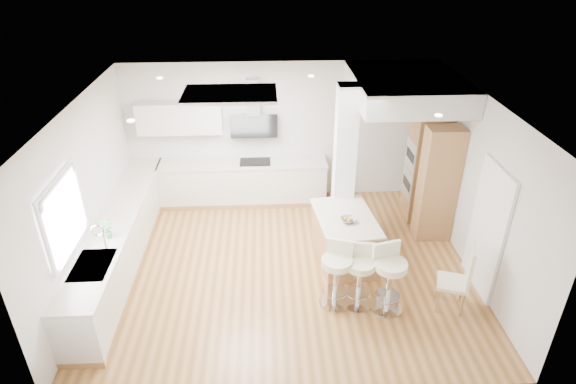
{
  "coord_description": "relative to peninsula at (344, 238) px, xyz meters",
  "views": [
    {
      "loc": [
        -0.28,
        -6.42,
        4.94
      ],
      "look_at": [
        0.06,
        0.4,
        1.2
      ],
      "focal_mm": 30.0,
      "sensor_mm": 36.0,
      "label": 1
    }
  ],
  "objects": [
    {
      "name": "ground",
      "position": [
        -0.99,
        -0.16,
        -0.42
      ],
      "size": [
        6.0,
        6.0,
        0.0
      ],
      "primitive_type": "plane",
      "color": "#AB753F",
      "rests_on": "ground"
    },
    {
      "name": "ceiling",
      "position": [
        -0.99,
        -0.16,
        -0.42
      ],
      "size": [
        6.0,
        5.0,
        0.02
      ],
      "primitive_type": "cube",
      "color": "silver",
      "rests_on": "ground"
    },
    {
      "name": "wall_back",
      "position": [
        -0.99,
        2.34,
        0.98
      ],
      "size": [
        6.0,
        0.04,
        2.8
      ],
      "primitive_type": "cube",
      "color": "silver",
      "rests_on": "ground"
    },
    {
      "name": "wall_left",
      "position": [
        -3.99,
        -0.16,
        0.98
      ],
      "size": [
        0.04,
        5.0,
        2.8
      ],
      "primitive_type": "cube",
      "color": "silver",
      "rests_on": "ground"
    },
    {
      "name": "wall_right",
      "position": [
        2.01,
        -0.16,
        0.98
      ],
      "size": [
        0.04,
        5.0,
        2.8
      ],
      "primitive_type": "cube",
      "color": "silver",
      "rests_on": "ground"
    },
    {
      "name": "skylight",
      "position": [
        -1.78,
        0.44,
        2.35
      ],
      "size": [
        4.1,
        2.1,
        0.06
      ],
      "color": "white",
      "rests_on": "ground"
    },
    {
      "name": "window_left",
      "position": [
        -3.94,
        -1.06,
        1.27
      ],
      "size": [
        0.06,
        1.28,
        1.07
      ],
      "color": "white",
      "rests_on": "ground"
    },
    {
      "name": "doorway_right",
      "position": [
        1.99,
        -0.76,
        0.58
      ],
      "size": [
        0.05,
        1.0,
        2.1
      ],
      "color": "#493F39",
      "rests_on": "ground"
    },
    {
      "name": "counter_left",
      "position": [
        -3.68,
        0.07,
        0.03
      ],
      "size": [
        0.63,
        4.5,
        1.35
      ],
      "color": "#AF7F4B",
      "rests_on": "ground"
    },
    {
      "name": "counter_back",
      "position": [
        -1.9,
        2.06,
        0.27
      ],
      "size": [
        3.62,
        0.63,
        2.5
      ],
      "color": "#AF7F4B",
      "rests_on": "ground"
    },
    {
      "name": "pillar",
      "position": [
        0.06,
        0.79,
        0.98
      ],
      "size": [
        0.35,
        0.35,
        2.8
      ],
      "color": "white",
      "rests_on": "ground"
    },
    {
      "name": "soffit",
      "position": [
        1.11,
        1.24,
        2.18
      ],
      "size": [
        1.78,
        2.2,
        0.4
      ],
      "color": "silver",
      "rests_on": "ground"
    },
    {
      "name": "oven_column",
      "position": [
        1.69,
        1.07,
        0.63
      ],
      "size": [
        0.63,
        1.21,
        2.1
      ],
      "color": "#AF7F4B",
      "rests_on": "ground"
    },
    {
      "name": "peninsula",
      "position": [
        0.0,
        0.0,
        0.0
      ],
      "size": [
        1.06,
        1.47,
        0.9
      ],
      "rotation": [
        0.0,
        0.0,
        0.11
      ],
      "color": "#AF7F4B",
      "rests_on": "ground"
    },
    {
      "name": "bar_stool_a",
      "position": [
        -0.29,
        -1.08,
        0.16
      ],
      "size": [
        0.6,
        0.6,
        1.04
      ],
      "rotation": [
        0.0,
        0.0,
        -0.34
      ],
      "color": "silver",
      "rests_on": "ground"
    },
    {
      "name": "bar_stool_b",
      "position": [
        0.05,
        -1.11,
        0.14
      ],
      "size": [
        0.52,
        0.52,
        1.0
      ],
      "rotation": [
        0.0,
        0.0,
        -0.18
      ],
      "color": "silver",
      "rests_on": "ground"
    },
    {
      "name": "bar_stool_c",
      "position": [
        0.45,
        -1.22,
        0.18
      ],
      "size": [
        0.59,
        0.59,
        1.07
      ],
      "rotation": [
        0.0,
        0.0,
        0.26
      ],
      "color": "silver",
      "rests_on": "ground"
    },
    {
      "name": "dining_chair",
      "position": [
        1.48,
        -1.28,
        0.16
      ],
      "size": [
        0.54,
        0.54,
        1.09
      ],
      "rotation": [
        0.0,
        0.0,
        -0.33
      ],
      "color": "beige",
      "rests_on": "ground"
    }
  ]
}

